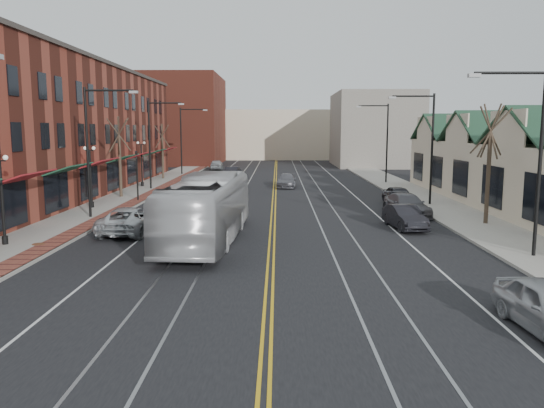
{
  "coord_description": "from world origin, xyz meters",
  "views": [
    {
      "loc": [
        0.29,
        -16.76,
        5.65
      ],
      "look_at": [
        0.01,
        8.82,
        2.0
      ],
      "focal_mm": 35.0,
      "sensor_mm": 36.0,
      "label": 1
    }
  ],
  "objects_px": {
    "parked_car_b": "(405,217)",
    "parked_suv": "(130,220)",
    "parked_car_d": "(399,196)",
    "transit_bus": "(207,209)",
    "parked_car_c": "(406,205)"
  },
  "relations": [
    {
      "from": "parked_car_b",
      "to": "parked_car_d",
      "type": "bearing_deg",
      "value": 72.3
    },
    {
      "from": "transit_bus",
      "to": "parked_car_b",
      "type": "relative_size",
      "value": 2.93
    },
    {
      "from": "transit_bus",
      "to": "parked_car_b",
      "type": "distance_m",
      "value": 11.36
    },
    {
      "from": "transit_bus",
      "to": "parked_car_b",
      "type": "height_order",
      "value": "transit_bus"
    },
    {
      "from": "parked_suv",
      "to": "parked_car_c",
      "type": "distance_m",
      "value": 17.48
    },
    {
      "from": "parked_suv",
      "to": "parked_car_c",
      "type": "bearing_deg",
      "value": -158.42
    },
    {
      "from": "parked_car_c",
      "to": "parked_car_d",
      "type": "bearing_deg",
      "value": 75.58
    },
    {
      "from": "transit_bus",
      "to": "parked_car_d",
      "type": "relative_size",
      "value": 2.93
    },
    {
      "from": "parked_car_b",
      "to": "parked_suv",
      "type": "bearing_deg",
      "value": 178.44
    },
    {
      "from": "parked_suv",
      "to": "parked_car_c",
      "type": "height_order",
      "value": "parked_suv"
    },
    {
      "from": "parked_suv",
      "to": "transit_bus",
      "type": "bearing_deg",
      "value": 156.14
    },
    {
      "from": "transit_bus",
      "to": "parked_suv",
      "type": "xyz_separation_m",
      "value": [
        -4.54,
        2.18,
        -0.94
      ]
    },
    {
      "from": "parked_car_b",
      "to": "parked_car_d",
      "type": "height_order",
      "value": "parked_car_d"
    },
    {
      "from": "parked_car_b",
      "to": "parked_car_d",
      "type": "relative_size",
      "value": 1.0
    },
    {
      "from": "parked_suv",
      "to": "parked_car_d",
      "type": "distance_m",
      "value": 20.22
    }
  ]
}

